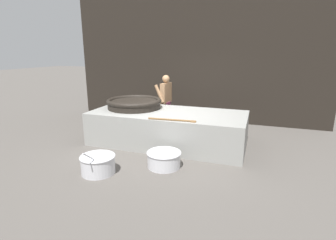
# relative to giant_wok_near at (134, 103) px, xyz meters

# --- Properties ---
(ground_plane) EXTENTS (60.00, 60.00, 0.00)m
(ground_plane) POSITION_rel_giant_wok_near_xyz_m (1.05, -0.16, -0.99)
(ground_plane) COLOR #56514C
(back_wall) EXTENTS (8.83, 0.24, 4.45)m
(back_wall) POSITION_rel_giant_wok_near_xyz_m (1.05, 2.60, 1.23)
(back_wall) COLOR black
(back_wall) RESTS_ON ground_plane
(hearth_platform) EXTENTS (3.98, 1.78, 0.85)m
(hearth_platform) POSITION_rel_giant_wok_near_xyz_m (1.05, -0.16, -0.56)
(hearth_platform) COLOR gray
(hearth_platform) RESTS_ON ground_plane
(giant_wok_near) EXTENTS (1.50, 1.50, 0.26)m
(giant_wok_near) POSITION_rel_giant_wok_near_xyz_m (0.00, 0.00, 0.00)
(giant_wok_near) COLOR black
(giant_wok_near) RESTS_ON hearth_platform
(stirring_paddle) EXTENTS (1.11, 0.16, 0.04)m
(stirring_paddle) POSITION_rel_giant_wok_near_xyz_m (1.47, -0.95, -0.12)
(stirring_paddle) COLOR brown
(stirring_paddle) RESTS_ON hearth_platform
(cook) EXTENTS (0.42, 0.64, 1.68)m
(cook) POSITION_rel_giant_wok_near_xyz_m (0.49, 1.20, -0.08)
(cook) COLOR #9E7551
(cook) RESTS_ON ground_plane
(prep_bowl_vegetables) EXTENTS (0.70, 0.91, 0.65)m
(prep_bowl_vegetables) POSITION_rel_giant_wok_near_xyz_m (0.31, -2.29, -0.79)
(prep_bowl_vegetables) COLOR silver
(prep_bowl_vegetables) RESTS_ON ground_plane
(prep_bowl_meat) EXTENTS (0.73, 0.73, 0.33)m
(prep_bowl_meat) POSITION_rel_giant_wok_near_xyz_m (1.45, -1.58, -0.81)
(prep_bowl_meat) COLOR silver
(prep_bowl_meat) RESTS_ON ground_plane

